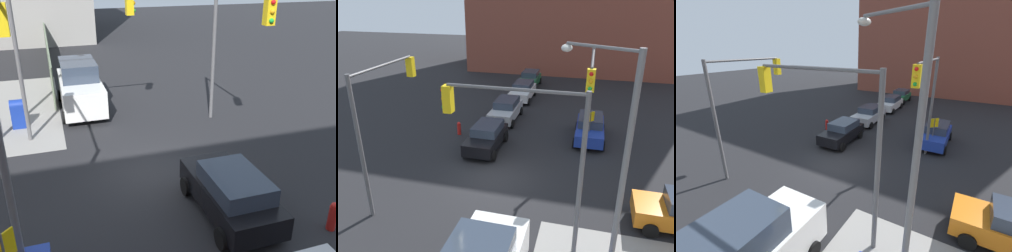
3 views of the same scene
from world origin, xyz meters
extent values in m
plane|color=black|center=(0.00, 0.00, 0.00)|extent=(120.00, 120.00, 0.00)
cube|color=brown|center=(-32.00, 3.03, 11.82)|extent=(16.00, 28.00, 23.65)
cylinder|color=#59595B|center=(-4.50, 4.50, 3.25)|extent=(0.18, 0.18, 6.50)
cylinder|color=#59595B|center=(-2.03, 4.50, 6.38)|extent=(4.94, 0.12, 0.12)
cube|color=yellow|center=(0.44, 4.50, 5.85)|extent=(0.32, 0.36, 1.00)
sphere|color=red|center=(0.62, 4.50, 6.17)|extent=(0.18, 0.18, 0.18)
sphere|color=orange|center=(0.62, 4.50, 5.85)|extent=(0.18, 0.18, 0.18)
sphere|color=green|center=(0.62, 4.50, 5.53)|extent=(0.18, 0.18, 0.18)
cylinder|color=#59595B|center=(4.50, -4.50, 3.25)|extent=(0.18, 0.18, 6.50)
cylinder|color=#59595B|center=(2.23, -4.50, 6.38)|extent=(4.54, 0.12, 0.12)
cube|color=yellow|center=(-0.04, -4.50, 5.85)|extent=(0.32, 0.36, 1.00)
sphere|color=red|center=(-0.22, -4.50, 6.17)|extent=(0.18, 0.18, 0.18)
sphere|color=orange|center=(-0.22, -4.50, 5.85)|extent=(0.18, 0.18, 0.18)
sphere|color=green|center=(-0.22, -4.50, 5.53)|extent=(0.18, 0.18, 0.18)
cylinder|color=#59595B|center=(4.50, 4.50, 3.25)|extent=(0.18, 0.18, 6.50)
cylinder|color=#59595B|center=(4.50, 2.07, 6.38)|extent=(0.12, 4.87, 0.12)
cube|color=yellow|center=(4.50, -0.37, 5.85)|extent=(0.36, 0.32, 1.00)
sphere|color=red|center=(4.50, -0.55, 6.17)|extent=(0.18, 0.18, 0.18)
sphere|color=orange|center=(4.50, -0.55, 5.85)|extent=(0.18, 0.18, 0.18)
sphere|color=green|center=(4.50, -0.55, 5.53)|extent=(0.18, 0.18, 0.18)
cylinder|color=slate|center=(5.20, 5.80, 4.00)|extent=(0.20, 0.20, 8.00)
cylinder|color=slate|center=(4.64, 4.74, 7.90)|extent=(1.20, 2.17, 0.10)
ellipsoid|color=silver|center=(4.09, 3.67, 7.75)|extent=(0.56, 0.36, 0.24)
cylinder|color=#4C4C4C|center=(-5.40, 4.70, 1.20)|extent=(0.08, 0.08, 2.40)
cube|color=yellow|center=(-5.40, 4.70, 2.05)|extent=(0.48, 0.48, 0.64)
cylinder|color=red|center=(-5.00, -4.20, 0.40)|extent=(0.26, 0.26, 0.80)
sphere|color=red|center=(-5.00, -4.20, 0.82)|extent=(0.24, 0.24, 0.24)
cube|color=#B7BABF|center=(-8.66, -1.76, 0.70)|extent=(4.37, 1.80, 0.75)
cube|color=#2D3847|center=(-9.01, -1.76, 1.35)|extent=(2.45, 1.58, 0.55)
cylinder|color=black|center=(-7.17, -0.86, 0.32)|extent=(0.64, 0.22, 0.64)
cylinder|color=black|center=(-7.17, -2.66, 0.32)|extent=(0.64, 0.22, 0.64)
cylinder|color=black|center=(-10.15, -0.86, 0.32)|extent=(0.64, 0.22, 0.64)
cylinder|color=black|center=(-10.15, -2.66, 0.32)|extent=(0.64, 0.22, 0.64)
cube|color=#1E6638|center=(-18.95, -1.84, 0.70)|extent=(4.10, 1.80, 0.75)
cube|color=#2D3847|center=(-19.28, -1.84, 1.35)|extent=(2.30, 1.58, 0.55)
cylinder|color=black|center=(-17.55, -0.94, 0.32)|extent=(0.64, 0.22, 0.64)
cylinder|color=black|center=(-17.55, -2.74, 0.32)|extent=(0.64, 0.22, 0.64)
cylinder|color=black|center=(-20.35, -0.94, 0.32)|extent=(0.64, 0.22, 0.64)
cylinder|color=black|center=(-20.35, -2.74, 0.32)|extent=(0.64, 0.22, 0.64)
cube|color=#1E389E|center=(-6.48, 4.74, 0.70)|extent=(4.38, 1.80, 0.75)
cube|color=#2D3847|center=(-6.83, 4.74, 1.35)|extent=(2.45, 1.58, 0.55)
cylinder|color=black|center=(-4.99, 5.64, 0.32)|extent=(0.64, 0.22, 0.64)
cylinder|color=black|center=(-4.99, 3.84, 0.32)|extent=(0.64, 0.22, 0.64)
cylinder|color=black|center=(-7.97, 5.64, 0.32)|extent=(0.64, 0.22, 0.64)
cylinder|color=black|center=(-7.97, 3.84, 0.32)|extent=(0.64, 0.22, 0.64)
cube|color=white|center=(-14.23, -1.61, 0.70)|extent=(4.38, 1.80, 0.75)
cube|color=#2D3847|center=(-14.58, -1.61, 1.35)|extent=(2.45, 1.58, 0.55)
cylinder|color=black|center=(-12.74, -0.71, 0.32)|extent=(0.64, 0.22, 0.64)
cylinder|color=black|center=(-12.74, -2.51, 0.32)|extent=(0.64, 0.22, 0.64)
cylinder|color=black|center=(-15.72, -0.71, 0.32)|extent=(0.64, 0.22, 0.64)
cylinder|color=black|center=(-15.72, -2.51, 0.32)|extent=(0.64, 0.22, 0.64)
cube|color=black|center=(-3.29, -1.60, 0.70)|extent=(4.17, 1.80, 0.75)
cube|color=#2D3847|center=(-3.63, -1.60, 1.35)|extent=(2.34, 1.58, 0.55)
cylinder|color=black|center=(-1.87, -0.70, 0.32)|extent=(0.64, 0.22, 0.64)
cylinder|color=black|center=(-1.87, -2.50, 0.32)|extent=(0.64, 0.22, 0.64)
cylinder|color=black|center=(-4.71, -0.70, 0.32)|extent=(0.64, 0.22, 0.64)
cylinder|color=black|center=(-4.71, -2.50, 0.32)|extent=(0.64, 0.22, 0.64)
cylinder|color=black|center=(2.80, 7.48, 0.32)|extent=(0.22, 0.64, 0.64)
cylinder|color=black|center=(1.00, 7.48, 0.32)|extent=(0.22, 0.64, 0.64)
cube|color=#2D3847|center=(8.26, 1.80, 2.17)|extent=(3.02, 1.85, 0.90)
cylinder|color=black|center=(5.99, 0.75, 0.32)|extent=(0.64, 0.22, 0.64)
cylinder|color=black|center=(5.99, 2.85, 0.32)|extent=(0.64, 0.22, 0.64)
camera|label=1|loc=(-12.19, 3.36, 7.37)|focal=40.00mm
camera|label=2|loc=(14.78, 4.53, 9.38)|focal=35.00mm
camera|label=3|loc=(10.58, 6.83, 7.06)|focal=24.00mm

